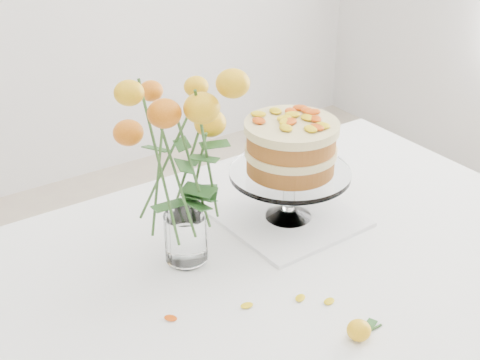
% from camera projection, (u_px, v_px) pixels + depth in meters
% --- Properties ---
extents(table, '(1.43, 0.93, 0.76)m').
position_uv_depth(table, '(266.00, 292.00, 1.46)').
color(table, tan).
rests_on(table, ground).
extents(napkin, '(0.30, 0.30, 0.01)m').
position_uv_depth(napkin, '(288.00, 218.00, 1.57)').
color(napkin, white).
rests_on(napkin, table).
extents(cake_stand, '(0.28, 0.28, 0.25)m').
position_uv_depth(cake_stand, '(291.00, 152.00, 1.49)').
color(cake_stand, white).
rests_on(cake_stand, napkin).
extents(rose_vase, '(0.31, 0.31, 0.45)m').
position_uv_depth(rose_vase, '(182.00, 148.00, 1.30)').
color(rose_vase, white).
rests_on(rose_vase, table).
extents(loose_rose_near, '(0.08, 0.04, 0.04)m').
position_uv_depth(loose_rose_near, '(359.00, 330.00, 1.20)').
color(loose_rose_near, '#F9AB15').
rests_on(loose_rose_near, table).
extents(stray_petal_a, '(0.03, 0.02, 0.00)m').
position_uv_depth(stray_petal_a, '(247.00, 306.00, 1.29)').
color(stray_petal_a, yellow).
rests_on(stray_petal_a, table).
extents(stray_petal_b, '(0.03, 0.02, 0.00)m').
position_uv_depth(stray_petal_b, '(300.00, 298.00, 1.31)').
color(stray_petal_b, yellow).
rests_on(stray_petal_b, table).
extents(stray_petal_c, '(0.03, 0.02, 0.00)m').
position_uv_depth(stray_petal_c, '(329.00, 301.00, 1.30)').
color(stray_petal_c, yellow).
rests_on(stray_petal_c, table).
extents(stray_petal_d, '(0.03, 0.02, 0.00)m').
position_uv_depth(stray_petal_d, '(171.00, 318.00, 1.26)').
color(stray_petal_d, yellow).
rests_on(stray_petal_d, table).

